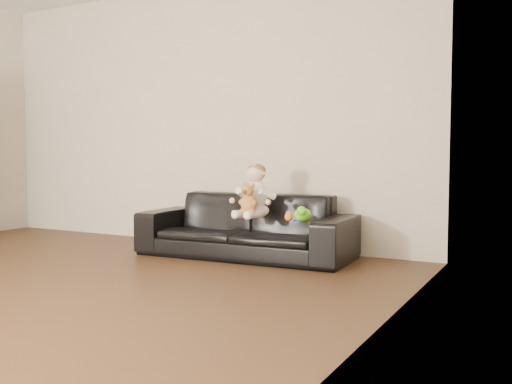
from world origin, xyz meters
The scene contains 8 objects.
wall_back centered at (0.00, 2.75, 1.30)m, with size 5.00×5.00×0.00m, color beige.
wall_right centered at (2.50, 0.00, 1.30)m, with size 5.50×5.50×0.00m, color beige.
sofa centered at (0.88, 2.25, 0.27)m, with size 1.88×0.73×0.55m, color black.
baby centered at (1.03, 2.15, 0.56)m, with size 0.33×0.41×0.46m.
teddy_bear centered at (1.04, 2.01, 0.53)m, with size 0.16×0.16×0.25m.
toy_green centered at (1.50, 2.06, 0.42)m, with size 0.14×0.16×0.11m, color #56C517.
toy_rattle centered at (1.38, 2.06, 0.40)m, with size 0.07×0.07×0.07m, color orange.
toy_blue_disc centered at (1.47, 2.06, 0.37)m, with size 0.09×0.09×0.01m, color blue.
Camera 1 is at (3.31, -2.09, 0.90)m, focal length 40.00 mm.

